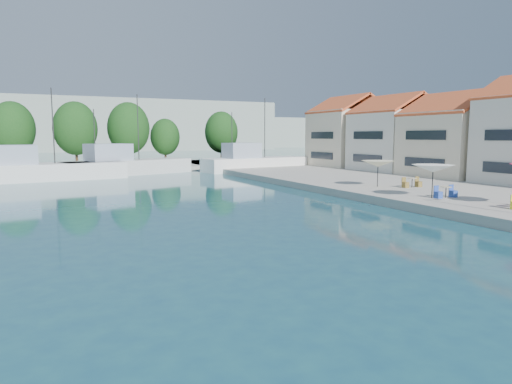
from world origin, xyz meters
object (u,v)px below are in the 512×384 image
trawler_04 (253,163)px  umbrella_cream (378,164)px  trawler_02 (32,171)px  trawler_03 (124,166)px  umbrella_white (433,168)px

trawler_04 → umbrella_cream: trawler_04 is taller
trawler_02 → trawler_03: 10.66m
trawler_02 → umbrella_cream: 35.34m
umbrella_white → trawler_04: bearing=85.3°
trawler_02 → umbrella_white: size_ratio=6.66×
trawler_02 → trawler_03: size_ratio=1.10×
trawler_03 → trawler_04: (16.83, -1.24, 0.00)m
trawler_03 → umbrella_white: 37.63m
umbrella_cream → trawler_03: bearing=119.0°
trawler_03 → umbrella_white: (14.06, -34.86, 1.52)m
trawler_02 → umbrella_cream: size_ratio=6.83×
trawler_02 → trawler_03: (10.08, 3.44, 0.00)m
umbrella_cream → trawler_02: bearing=136.2°
trawler_03 → umbrella_cream: trawler_03 is taller
trawler_02 → umbrella_white: trawler_02 is taller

